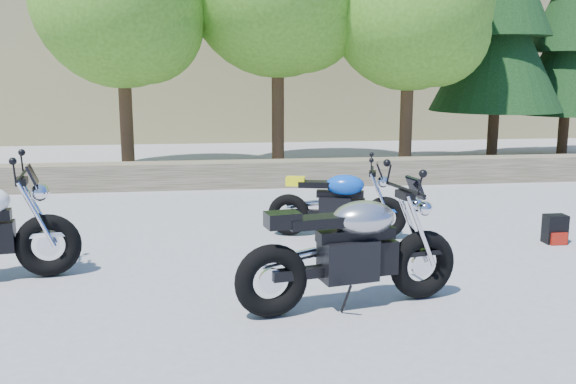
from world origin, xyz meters
name	(u,v)px	position (x,y,z in m)	size (l,w,h in m)	color
ground	(281,275)	(0.00, 0.00, 0.00)	(90.00, 90.00, 0.00)	gray
stone_wall	(249,174)	(0.00, 5.50, 0.25)	(22.00, 0.55, 0.50)	#4E4834
tree_decid_left	(126,1)	(-2.39, 7.14, 3.63)	(3.67, 3.67, 5.62)	#382314
tree_decid_right	(416,10)	(3.71, 6.94, 3.50)	(3.54, 3.54, 5.41)	#382314
conifer_near	(500,8)	(6.20, 8.20, 3.68)	(3.17, 3.17, 7.06)	#382314
conifer_far	(572,28)	(8.40, 8.80, 3.27)	(2.82, 2.82, 6.27)	#382314
silver_bike	(352,251)	(0.55, -1.06, 0.56)	(2.27, 0.78, 1.15)	black
blue_bike	(338,204)	(0.95, 1.54, 0.46)	(1.87, 0.72, 0.95)	black
backpack	(555,229)	(3.74, 0.87, 0.18)	(0.28, 0.24, 0.38)	black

